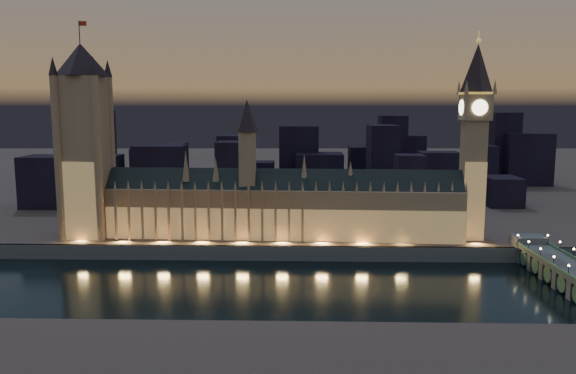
{
  "coord_description": "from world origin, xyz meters",
  "views": [
    {
      "loc": [
        13.25,
        -251.77,
        82.13
      ],
      "look_at": [
        5.0,
        55.0,
        38.0
      ],
      "focal_mm": 35.0,
      "sensor_mm": 36.0,
      "label": 1
    }
  ],
  "objects_px": {
    "elizabeth_tower": "(475,125)",
    "westminster_bridge": "(571,277)",
    "victoria_tower": "(84,132)",
    "palace_of_westminster": "(281,206)"
  },
  "relations": [
    {
      "from": "palace_of_westminster",
      "to": "victoria_tower",
      "type": "relative_size",
      "value": 1.67
    },
    {
      "from": "palace_of_westminster",
      "to": "elizabeth_tower",
      "type": "height_order",
      "value": "elizabeth_tower"
    },
    {
      "from": "elizabeth_tower",
      "to": "westminster_bridge",
      "type": "bearing_deg",
      "value": -67.95
    },
    {
      "from": "palace_of_westminster",
      "to": "westminster_bridge",
      "type": "distance_m",
      "value": 149.91
    },
    {
      "from": "elizabeth_tower",
      "to": "westminster_bridge",
      "type": "xyz_separation_m",
      "value": [
        26.48,
        -65.39,
        -65.87
      ]
    },
    {
      "from": "palace_of_westminster",
      "to": "westminster_bridge",
      "type": "bearing_deg",
      "value": -26.04
    },
    {
      "from": "victoria_tower",
      "to": "elizabeth_tower",
      "type": "xyz_separation_m",
      "value": [
        218.0,
        0.0,
        3.97
      ]
    },
    {
      "from": "palace_of_westminster",
      "to": "elizabeth_tower",
      "type": "xyz_separation_m",
      "value": [
        106.96,
        0.19,
        45.49
      ]
    },
    {
      "from": "victoria_tower",
      "to": "elizabeth_tower",
      "type": "bearing_deg",
      "value": 0.0
    },
    {
      "from": "palace_of_westminster",
      "to": "victoria_tower",
      "type": "distance_m",
      "value": 118.55
    }
  ]
}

